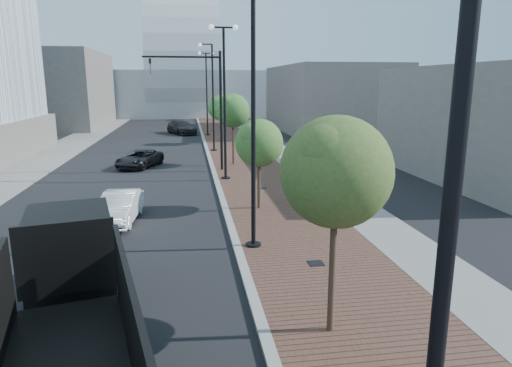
{
  "coord_description": "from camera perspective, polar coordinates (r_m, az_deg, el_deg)",
  "views": [
    {
      "loc": [
        -1.66,
        -5.5,
        5.99
      ],
      "look_at": [
        1.0,
        12.0,
        2.0
      ],
      "focal_mm": 31.56,
      "sensor_mm": 36.0,
      "label": 1
    }
  ],
  "objects": [
    {
      "name": "streetlight_4",
      "position": [
        51.57,
        -6.26,
        11.32
      ],
      "size": [
        1.72,
        0.56,
        9.28
      ],
      "color": "black",
      "rests_on": "ground"
    },
    {
      "name": "commercial_block_nw",
      "position": [
        68.03,
        -24.75,
        10.72
      ],
      "size": [
        14.0,
        20.0,
        10.0
      ],
      "primitive_type": "cube",
      "color": "#5E5954",
      "rests_on": "ground"
    },
    {
      "name": "utility_cover_1",
      "position": [
        15.27,
        7.59,
        -9.98
      ],
      "size": [
        0.5,
        0.5,
        0.02
      ],
      "primitive_type": "cube",
      "color": "black",
      "rests_on": "sidewalk"
    },
    {
      "name": "streetlight_1",
      "position": [
        15.74,
        -0.75,
        6.69
      ],
      "size": [
        1.44,
        0.56,
        9.21
      ],
      "color": "black",
      "rests_on": "ground"
    },
    {
      "name": "curb",
      "position": [
        45.92,
        -6.53,
        5.21
      ],
      "size": [
        0.3,
        140.0,
        0.14
      ],
      "primitive_type": "cube",
      "color": "gray",
      "rests_on": "ground"
    },
    {
      "name": "utility_cover_2",
      "position": [
        25.52,
        0.74,
        -0.58
      ],
      "size": [
        0.5,
        0.5,
        0.02
      ],
      "primitive_type": "cube",
      "color": "black",
      "rests_on": "sidewalk"
    },
    {
      "name": "streetlight_3",
      "position": [
        39.6,
        -5.62,
        10.25
      ],
      "size": [
        1.44,
        0.56,
        9.21
      ],
      "color": "black",
      "rests_on": "ground"
    },
    {
      "name": "streetlight_0",
      "position": [
        4.33,
        23.33,
        -4.02
      ],
      "size": [
        1.72,
        0.56,
        9.28
      ],
      "color": "black",
      "rests_on": "ground"
    },
    {
      "name": "west_sidewalk",
      "position": [
        47.27,
        -22.53,
        4.52
      ],
      "size": [
        4.0,
        140.0,
        0.12
      ],
      "primitive_type": "cube",
      "color": "slate",
      "rests_on": "ground"
    },
    {
      "name": "tree_3",
      "position": [
        44.72,
        -4.46,
        9.53
      ],
      "size": [
        2.49,
        2.46,
        4.8
      ],
      "color": "#382619",
      "rests_on": "ground"
    },
    {
      "name": "streetlight_2",
      "position": [
        27.62,
        -4.01,
        10.24
      ],
      "size": [
        1.72,
        0.56,
        9.28
      ],
      "color": "black",
      "rests_on": "ground"
    },
    {
      "name": "commercial_block_e",
      "position": [
        32.3,
        29.1,
        6.69
      ],
      "size": [
        10.0,
        16.0,
        7.0
      ],
      "primitive_type": "cube",
      "color": "#5F5A55",
      "rests_on": "ground"
    },
    {
      "name": "tree_0",
      "position": [
        10.28,
        10.31,
        1.4
      ],
      "size": [
        2.57,
        2.55,
        5.3
      ],
      "color": "#382619",
      "rests_on": "ground"
    },
    {
      "name": "commercial_block_ne",
      "position": [
        58.28,
        9.15,
        10.58
      ],
      "size": [
        12.0,
        22.0,
        8.0
      ],
      "primitive_type": "cube",
      "color": "#5E5955",
      "rests_on": "ground"
    },
    {
      "name": "tree_1",
      "position": [
        20.97,
        0.5,
        5.15
      ],
      "size": [
        2.31,
        2.24,
        4.37
      ],
      "color": "#382619",
      "rests_on": "ground"
    },
    {
      "name": "white_sedan",
      "position": [
        20.57,
        -16.9,
        -2.88
      ],
      "size": [
        1.77,
        4.12,
        1.32
      ],
      "primitive_type": "imported",
      "rotation": [
        0.0,
        0.0,
        -0.09
      ],
      "color": "silver",
      "rests_on": "ground"
    },
    {
      "name": "pedestrian",
      "position": [
        31.16,
        7.02,
        3.01
      ],
      "size": [
        0.67,
        0.53,
        1.6
      ],
      "primitive_type": "imported",
      "rotation": [
        0.0,
        0.0,
        2.85
      ],
      "color": "black",
      "rests_on": "ground"
    },
    {
      "name": "concrete_strip",
      "position": [
        46.56,
        1.15,
        5.38
      ],
      "size": [
        2.4,
        140.0,
        0.13
      ],
      "primitive_type": "cube",
      "color": "slate",
      "rests_on": "ground"
    },
    {
      "name": "tree_2",
      "position": [
        32.76,
        -2.88,
        9.18
      ],
      "size": [
        2.47,
        2.43,
        5.22
      ],
      "color": "#382619",
      "rests_on": "ground"
    },
    {
      "name": "dump_truck",
      "position": [
        10.72,
        -22.6,
        -14.6
      ],
      "size": [
        4.92,
        13.44,
        2.95
      ],
      "rotation": [
        0.0,
        0.0,
        0.22
      ],
      "color": "black",
      "rests_on": "ground"
    },
    {
      "name": "sidewalk",
      "position": [
        46.18,
        -2.17,
        5.31
      ],
      "size": [
        7.0,
        140.0,
        0.12
      ],
      "primitive_type": "cube",
      "color": "#4C2D23",
      "rests_on": "ground"
    },
    {
      "name": "convention_center",
      "position": [
        90.5,
        -9.09,
        12.55
      ],
      "size": [
        50.0,
        30.0,
        50.0
      ],
      "color": "#ADB2B7",
      "rests_on": "ground"
    },
    {
      "name": "dark_car_far",
      "position": [
        54.4,
        -9.42,
        7.04
      ],
      "size": [
        4.06,
        5.84,
        1.57
      ],
      "primitive_type": "imported",
      "rotation": [
        0.0,
        0.0,
        0.38
      ],
      "color": "black",
      "rests_on": "ground"
    },
    {
      "name": "dark_car_mid",
      "position": [
        33.54,
        -14.55,
        3.06
      ],
      "size": [
        3.59,
        4.86,
        1.23
      ],
      "primitive_type": "imported",
      "rotation": [
        0.0,
        0.0,
        -0.4
      ],
      "color": "black",
      "rests_on": "ground"
    },
    {
      "name": "traffic_mast",
      "position": [
        30.55,
        -6.2,
        10.73
      ],
      "size": [
        5.09,
        0.2,
        8.0
      ],
      "color": "black",
      "rests_on": "ground"
    }
  ]
}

